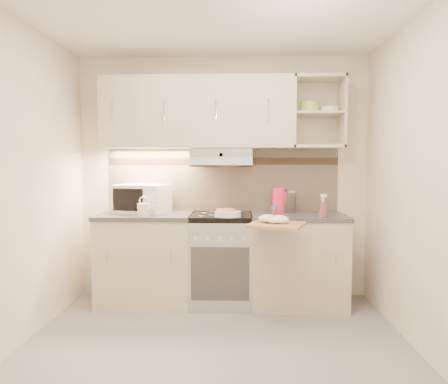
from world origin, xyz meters
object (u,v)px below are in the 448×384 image
object	(u,v)px
microwave	(142,198)
pink_pitcher	(279,200)
watering_can	(144,209)
glass_jar	(291,201)
electric_range	(221,259)
cutting_board	(276,225)
spray_bottle	(323,208)
plate_stack	(228,214)

from	to	relation	value
microwave	pink_pitcher	world-z (taller)	microwave
microwave	pink_pitcher	xyz separation A→B (m)	(1.39, 0.01, -0.01)
watering_can	glass_jar	distance (m)	1.46
electric_range	cutting_board	bearing A→B (deg)	-45.74
spray_bottle	cutting_board	world-z (taller)	spray_bottle
glass_jar	spray_bottle	distance (m)	0.46
watering_can	cutting_board	bearing A→B (deg)	8.09
glass_jar	microwave	bearing A→B (deg)	-178.13
plate_stack	pink_pitcher	xyz separation A→B (m)	(0.51, 0.31, 0.10)
microwave	glass_jar	distance (m)	1.51
electric_range	glass_jar	xyz separation A→B (m)	(0.70, 0.17, 0.56)
microwave	spray_bottle	xyz separation A→B (m)	(1.76, -0.34, -0.05)
watering_can	spray_bottle	world-z (taller)	spray_bottle
watering_can	pink_pitcher	xyz separation A→B (m)	(1.29, 0.35, 0.06)
plate_stack	pink_pitcher	distance (m)	0.60
electric_range	spray_bottle	size ratio (longest dim) A/B	3.93
watering_can	electric_range	bearing A→B (deg)	38.66
electric_range	pink_pitcher	xyz separation A→B (m)	(0.58, 0.13, 0.58)
pink_pitcher	glass_jar	xyz separation A→B (m)	(0.12, 0.04, -0.01)
microwave	plate_stack	world-z (taller)	microwave
microwave	spray_bottle	size ratio (longest dim) A/B	2.53
microwave	watering_can	xyz separation A→B (m)	(0.10, -0.34, -0.07)
watering_can	cutting_board	size ratio (longest dim) A/B	0.50
electric_range	microwave	world-z (taller)	microwave
microwave	glass_jar	world-z (taller)	microwave
watering_can	spray_bottle	bearing A→B (deg)	21.42
pink_pitcher	cutting_board	xyz separation A→B (m)	(-0.08, -0.63, -0.16)
watering_can	cutting_board	distance (m)	1.24
pink_pitcher	watering_can	bearing A→B (deg)	-159.25
electric_range	glass_jar	world-z (taller)	glass_jar
pink_pitcher	glass_jar	distance (m)	0.13
electric_range	cutting_board	size ratio (longest dim) A/B	2.04
electric_range	pink_pitcher	distance (m)	0.83
spray_bottle	cutting_board	xyz separation A→B (m)	(-0.45, -0.29, -0.12)
glass_jar	pink_pitcher	bearing A→B (deg)	-161.97
electric_range	microwave	size ratio (longest dim) A/B	1.55
watering_can	spray_bottle	size ratio (longest dim) A/B	0.96
pink_pitcher	spray_bottle	xyz separation A→B (m)	(0.37, -0.35, -0.04)
watering_can	spray_bottle	xyz separation A→B (m)	(1.66, 0.00, 0.02)
watering_can	plate_stack	world-z (taller)	watering_can
plate_stack	spray_bottle	xyz separation A→B (m)	(0.88, -0.04, 0.07)
plate_stack	glass_jar	world-z (taller)	glass_jar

